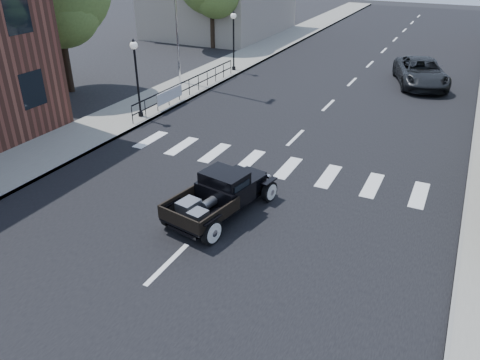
% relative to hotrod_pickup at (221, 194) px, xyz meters
% --- Properties ---
extents(ground, '(120.00, 120.00, 0.00)m').
position_rel_hotrod_pickup_xyz_m(ground, '(-0.07, 0.05, -0.72)').
color(ground, black).
rests_on(ground, ground).
extents(road, '(14.00, 80.00, 0.02)m').
position_rel_hotrod_pickup_xyz_m(road, '(-0.07, 15.05, -0.71)').
color(road, black).
rests_on(road, ground).
extents(road_markings, '(12.00, 60.00, 0.06)m').
position_rel_hotrod_pickup_xyz_m(road_markings, '(-0.07, 10.05, -0.72)').
color(road_markings, silver).
rests_on(road_markings, ground).
extents(sidewalk_left, '(3.00, 80.00, 0.15)m').
position_rel_hotrod_pickup_xyz_m(sidewalk_left, '(-8.57, 15.05, -0.65)').
color(sidewalk_left, gray).
rests_on(sidewalk_left, ground).
extents(low_building_left, '(10.00, 12.00, 5.00)m').
position_rel_hotrod_pickup_xyz_m(low_building_left, '(-15.07, 28.05, 1.78)').
color(low_building_left, '#A69B8B').
rests_on(low_building_left, ground).
extents(railing, '(0.08, 10.00, 1.00)m').
position_rel_hotrod_pickup_xyz_m(railing, '(-7.37, 10.05, -0.07)').
color(railing, black).
rests_on(railing, sidewalk_left).
extents(banner, '(0.04, 2.20, 0.60)m').
position_rel_hotrod_pickup_xyz_m(banner, '(-7.29, 8.05, -0.27)').
color(banner, silver).
rests_on(banner, sidewalk_left).
extents(lamp_post_b, '(0.36, 0.36, 3.67)m').
position_rel_hotrod_pickup_xyz_m(lamp_post_b, '(-7.67, 6.05, 1.27)').
color(lamp_post_b, black).
rests_on(lamp_post_b, sidewalk_left).
extents(lamp_post_c, '(0.36, 0.36, 3.67)m').
position_rel_hotrod_pickup_xyz_m(lamp_post_c, '(-7.67, 16.05, 1.27)').
color(lamp_post_c, black).
rests_on(lamp_post_c, sidewalk_left).
extents(big_tree_near, '(5.92, 5.92, 8.69)m').
position_rel_hotrod_pickup_xyz_m(big_tree_near, '(-14.07, 8.05, 3.63)').
color(big_tree_near, '#4D682C').
rests_on(big_tree_near, ground).
extents(hotrod_pickup, '(2.66, 4.44, 1.44)m').
position_rel_hotrod_pickup_xyz_m(hotrod_pickup, '(0.00, 0.00, 0.00)').
color(hotrod_pickup, black).
rests_on(hotrod_pickup, ground).
extents(second_car, '(4.09, 6.06, 1.54)m').
position_rel_hotrod_pickup_xyz_m(second_car, '(3.68, 18.14, 0.05)').
color(second_car, black).
rests_on(second_car, ground).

